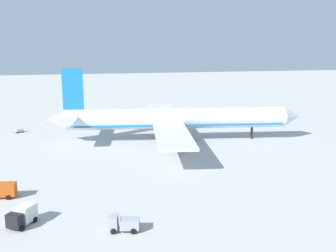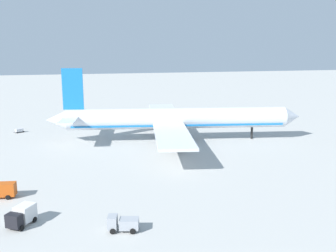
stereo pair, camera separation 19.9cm
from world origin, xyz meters
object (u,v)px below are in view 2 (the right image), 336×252
(service_truck_0, at_px, (123,223))
(traffic_cone_1, at_px, (67,126))
(service_truck_2, at_px, (22,215))
(baggage_cart_1, at_px, (19,130))
(baggage_cart_2, at_px, (217,110))
(airliner, at_px, (174,119))
(traffic_cone_0, at_px, (188,113))

(service_truck_0, height_order, traffic_cone_1, service_truck_0)
(service_truck_2, distance_m, baggage_cart_1, 72.13)
(baggage_cart_2, distance_m, traffic_cone_1, 65.81)
(airliner, xyz_separation_m, baggage_cart_1, (-47.48, 22.42, -5.90))
(service_truck_0, height_order, baggage_cart_1, service_truck_0)
(baggage_cart_1, bearing_deg, airliner, -25.27)
(baggage_cart_1, xyz_separation_m, traffic_cone_1, (15.41, 6.63, -0.44))
(baggage_cart_1, distance_m, traffic_cone_0, 68.61)
(baggage_cart_1, bearing_deg, service_truck_2, -82.17)
(traffic_cone_0, bearing_deg, service_truck_0, -111.87)
(airliner, distance_m, traffic_cone_0, 48.02)
(airliner, distance_m, traffic_cone_1, 43.73)
(traffic_cone_1, bearing_deg, service_truck_2, -94.09)
(airliner, relative_size, service_truck_0, 15.10)
(service_truck_0, xyz_separation_m, traffic_cone_0, (39.78, 99.11, -1.00))
(service_truck_0, bearing_deg, service_truck_2, 159.28)
(baggage_cart_1, distance_m, baggage_cart_2, 82.43)
(airliner, distance_m, baggage_cart_2, 55.81)
(airliner, xyz_separation_m, baggage_cart_2, (31.62, 45.62, -5.84))
(airliner, height_order, service_truck_0, airliner)
(service_truck_2, xyz_separation_m, baggage_cart_1, (-9.82, 71.45, -0.94))
(traffic_cone_1, bearing_deg, traffic_cone_0, 17.02)
(baggage_cart_2, bearing_deg, service_truck_2, -126.20)
(baggage_cart_1, distance_m, traffic_cone_1, 16.78)
(airliner, height_order, baggage_cart_1, airliner)
(traffic_cone_0, bearing_deg, airliner, -111.66)
(traffic_cone_0, bearing_deg, baggage_cart_1, -161.45)
(service_truck_0, height_order, baggage_cart_2, service_truck_0)
(airliner, bearing_deg, traffic_cone_1, 137.83)
(baggage_cart_1, bearing_deg, traffic_cone_1, 23.28)
(service_truck_2, xyz_separation_m, traffic_cone_1, (5.59, 78.08, -1.38))
(service_truck_0, xyz_separation_m, baggage_cart_2, (53.83, 100.49, -0.51))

